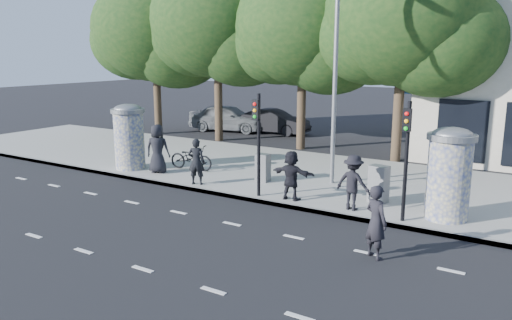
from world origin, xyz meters
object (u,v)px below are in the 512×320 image
Objects in this scene: ad_column_left at (129,135)px; traffic_pole_far at (406,149)px; ped_d at (353,183)px; car_left at (228,118)px; traffic_pole_near at (258,134)px; car_mid at (273,121)px; ad_column_right at (449,172)px; ped_f at (291,175)px; man_road at (376,222)px; cabinet_right at (379,184)px; street_lamp at (335,54)px; bicycle at (191,158)px; ped_a at (158,149)px; cabinet_left at (263,168)px; ped_b at (196,162)px.

ad_column_left is 0.78× the size of traffic_pole_far.
ped_d is 0.35× the size of car_left.
car_mid is at bearing 117.75° from traffic_pole_near.
car_mid is (-12.36, 11.56, -0.81)m from ad_column_right.
ped_f is 4.67m from man_road.
cabinet_right is (-1.25, 4.02, -0.16)m from man_road.
street_lamp is 4.19× the size of bicycle.
traffic_pole_near is (-5.80, -0.91, 0.69)m from ad_column_right.
traffic_pole_near is 1.76× the size of ped_a.
cabinet_right is at bearing -139.99° from car_mid.
ped_d is (-2.60, -0.63, -0.54)m from ad_column_right.
cabinet_left is 0.23× the size of car_mid.
street_lamp is 4.94× the size of ped_f.
cabinet_right is at bearing -0.79° from cabinet_left.
bicycle is (-9.16, 4.38, -0.25)m from man_road.
ped_b is at bearing 178.99° from traffic_pole_far.
ad_column_right is at bearing 160.03° from ped_a.
ped_f is 5.66m from bicycle.
cabinet_left is at bearing -151.17° from car_left.
traffic_pole_far reaches higher than cabinet_right.
cabinet_left is at bearing 172.69° from ad_column_right.
man_road is at bearing 139.10° from ped_b.
ad_column_left is 7.76m from ped_f.
traffic_pole_near is at bearing -171.11° from ad_column_right.
ped_a reaches higher than ped_f.
cabinet_right is (7.91, -0.36, 0.09)m from bicycle.
ad_column_left is at bearing 173.89° from traffic_pole_near.
ped_f reaches higher than car_mid.
bicycle is at bearing 157.09° from traffic_pole_near.
ad_column_left is 1.37× the size of ped_a.
traffic_pole_near is at bearing -153.02° from car_left.
car_left is at bearing 128.67° from traffic_pole_near.
traffic_pole_near is at bearing -119.69° from bicycle.
ped_a is (-10.90, -0.16, -0.42)m from ad_column_right.
traffic_pole_near reaches higher than car_mid.
cabinet_left is at bearing -154.52° from street_lamp.
traffic_pole_far reaches higher than ped_b.
street_lamp is at bearing 140.12° from traffic_pole_far.
ped_a is at bearing 175.71° from traffic_pole_far.
man_road is (11.47, -3.27, -0.64)m from ad_column_left.
ad_column_right is (12.40, 0.20, 0.00)m from ad_column_left.
ad_column_left reaches higher than car_mid.
traffic_pole_near is 0.70× the size of car_left.
cabinet_right is (2.22, -1.39, -4.05)m from street_lamp.
man_road is at bearing 126.91° from ped_d.
ad_column_left is at bearing -179.08° from ad_column_right.
man_road is at bearing -27.78° from traffic_pole_near.
ad_column_right is at bearing -171.05° from ped_f.
ped_d reaches higher than ped_f.
ad_column_right is 1.47× the size of man_road.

